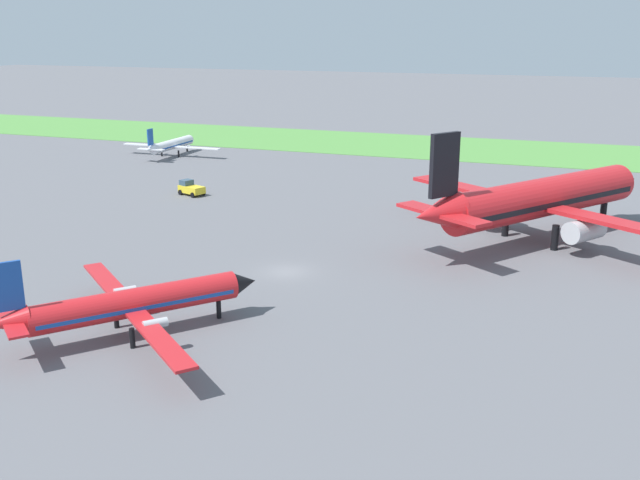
% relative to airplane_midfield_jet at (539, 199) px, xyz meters
% --- Properties ---
extents(ground_plane, '(600.00, 600.00, 0.00)m').
position_rel_airplane_midfield_jet_xyz_m(ground_plane, '(-20.61, -18.31, -4.48)').
color(ground_plane, slate).
extents(grass_taxiway_strip, '(360.00, 28.00, 0.08)m').
position_rel_airplane_midfield_jet_xyz_m(grass_taxiway_strip, '(-20.61, 58.11, -4.44)').
color(grass_taxiway_strip, '#549342').
rests_on(grass_taxiway_strip, ground_plane).
extents(airplane_midfield_jet, '(30.52, 30.63, 12.43)m').
position_rel_airplane_midfield_jet_xyz_m(airplane_midfield_jet, '(0.00, 0.00, 0.00)').
color(airplane_midfield_jet, red).
rests_on(airplane_midfield_jet, ground_plane).
extents(airplane_foreground_turboprop, '(18.60, 16.65, 6.89)m').
position_rel_airplane_midfield_jet_xyz_m(airplane_foreground_turboprop, '(-25.39, -35.48, -1.96)').
color(airplane_foreground_turboprop, red).
rests_on(airplane_foreground_turboprop, ground_plane).
extents(airplane_taxiing_turboprop, '(18.49, 15.81, 5.54)m').
position_rel_airplane_midfield_jet_xyz_m(airplane_taxiing_turboprop, '(-63.36, 32.39, -2.45)').
color(airplane_taxiing_turboprop, white).
rests_on(airplane_taxiing_turboprop, ground_plane).
extents(pushback_tug_near_gate, '(4.00, 3.05, 1.95)m').
position_rel_airplane_midfield_jet_xyz_m(pushback_tug_near_gate, '(-44.84, 6.70, -3.56)').
color(pushback_tug_near_gate, yellow).
rests_on(pushback_tug_near_gate, ground_plane).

